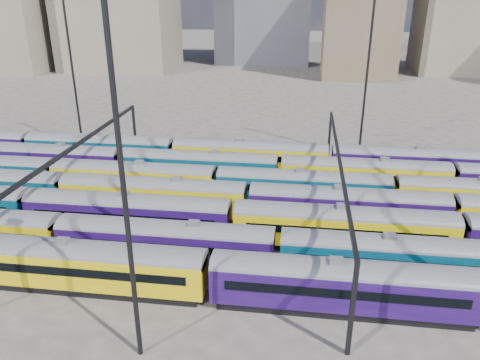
# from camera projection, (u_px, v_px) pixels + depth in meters

# --- Properties ---
(ground) EXTENTS (500.00, 500.00, 0.00)m
(ground) POSITION_uv_depth(u_px,v_px,m) (246.00, 220.00, 53.74)
(ground) COLOR #48413D
(ground) RESTS_ON ground
(rake_0) EXTENTS (153.98, 3.22, 5.42)m
(rake_0) POSITION_uv_depth(u_px,v_px,m) (343.00, 281.00, 37.70)
(rake_0) COLOR black
(rake_0) RESTS_ON ground
(rake_1) EXTENTS (148.68, 3.11, 5.23)m
(rake_1) POSITION_uv_depth(u_px,v_px,m) (165.00, 238.00, 44.34)
(rake_1) COLOR black
(rake_1) RESTS_ON ground
(rake_2) EXTENTS (156.86, 3.27, 5.53)m
(rake_2) POSITION_uv_depth(u_px,v_px,m) (343.00, 224.00, 46.74)
(rake_2) COLOR black
(rake_2) RESTS_ON ground
(rake_3) EXTENTS (131.57, 3.21, 5.41)m
(rake_3) POSITION_uv_depth(u_px,v_px,m) (248.00, 198.00, 52.62)
(rake_3) COLOR black
(rake_3) RESTS_ON ground
(rake_4) EXTENTS (127.32, 3.10, 5.23)m
(rake_4) POSITION_uv_depth(u_px,v_px,m) (216.00, 180.00, 57.80)
(rake_4) COLOR black
(rake_4) RESTS_ON ground
(rake_5) EXTENTS (108.40, 3.17, 5.35)m
(rake_5) POSITION_uv_depth(u_px,v_px,m) (198.00, 164.00, 62.78)
(rake_5) COLOR black
(rake_5) RESTS_ON ground
(rake_6) EXTENTS (133.99, 3.27, 5.51)m
(rake_6) POSITION_uv_depth(u_px,v_px,m) (173.00, 150.00, 67.92)
(rake_6) COLOR black
(rake_6) RESTS_ON ground
(gantry_1) EXTENTS (0.35, 40.35, 8.03)m
(gantry_1) POSITION_uv_depth(u_px,v_px,m) (73.00, 156.00, 53.64)
(gantry_1) COLOR black
(gantry_1) RESTS_ON ground
(gantry_2) EXTENTS (0.35, 40.35, 8.03)m
(gantry_2) POSITION_uv_depth(u_px,v_px,m) (339.00, 169.00, 49.89)
(gantry_2) COLOR black
(gantry_2) RESTS_ON ground
(mast_1) EXTENTS (1.40, 0.50, 25.60)m
(mast_1) POSITION_uv_depth(u_px,v_px,m) (71.00, 62.00, 72.27)
(mast_1) COLOR black
(mast_1) RESTS_ON ground
(mast_2) EXTENTS (1.40, 0.50, 25.60)m
(mast_2) POSITION_uv_depth(u_px,v_px,m) (122.00, 177.00, 28.88)
(mast_2) COLOR black
(mast_2) RESTS_ON ground
(mast_3) EXTENTS (1.40, 0.50, 25.60)m
(mast_3) POSITION_uv_depth(u_px,v_px,m) (368.00, 67.00, 68.48)
(mast_3) COLOR black
(mast_3) RESTS_ON ground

